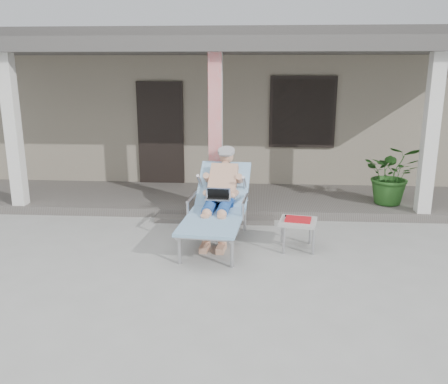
{
  "coord_description": "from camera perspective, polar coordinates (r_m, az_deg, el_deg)",
  "views": [
    {
      "loc": [
        0.68,
        -5.73,
        2.52
      ],
      "look_at": [
        0.25,
        0.6,
        0.85
      ],
      "focal_mm": 38.0,
      "sensor_mm": 36.0,
      "label": 1
    }
  ],
  "objects": [
    {
      "name": "porch_step",
      "position": [
        8.0,
        -1.16,
        -3.32
      ],
      "size": [
        2.0,
        0.3,
        0.07
      ],
      "primitive_type": "cube",
      "color": "#605B56",
      "rests_on": "ground"
    },
    {
      "name": "porch_deck",
      "position": [
        9.09,
        -0.52,
        -0.86
      ],
      "size": [
        10.0,
        2.0,
        0.15
      ],
      "primitive_type": "cube",
      "color": "#605B56",
      "rests_on": "ground"
    },
    {
      "name": "potted_palm",
      "position": [
        8.9,
        19.58,
        1.99
      ],
      "size": [
        1.12,
        1.03,
        1.07
      ],
      "primitive_type": "imported",
      "rotation": [
        0.0,
        0.0,
        -0.23
      ],
      "color": "#26591E",
      "rests_on": "porch_deck"
    },
    {
      "name": "porch_overhang",
      "position": [
        8.7,
        -0.59,
        16.52
      ],
      "size": [
        10.0,
        2.3,
        2.85
      ],
      "color": "silver",
      "rests_on": "porch_deck"
    },
    {
      "name": "ground",
      "position": [
        6.29,
        -2.65,
        -8.87
      ],
      "size": [
        60.0,
        60.0,
        0.0
      ],
      "primitive_type": "plane",
      "color": "#9E9E99",
      "rests_on": "ground"
    },
    {
      "name": "side_table",
      "position": [
        6.8,
        8.89,
        -3.72
      ],
      "size": [
        0.59,
        0.59,
        0.46
      ],
      "rotation": [
        0.0,
        0.0,
        -0.19
      ],
      "color": "#ABABA6",
      "rests_on": "ground"
    },
    {
      "name": "lounger",
      "position": [
        7.01,
        -0.64,
        0.99
      ],
      "size": [
        0.97,
        2.18,
        1.38
      ],
      "rotation": [
        0.0,
        0.0,
        -0.09
      ],
      "color": "#B7B7BC",
      "rests_on": "ground"
    },
    {
      "name": "house",
      "position": [
        12.27,
        0.75,
        10.76
      ],
      "size": [
        10.4,
        5.4,
        3.3
      ],
      "color": "gray",
      "rests_on": "ground"
    }
  ]
}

